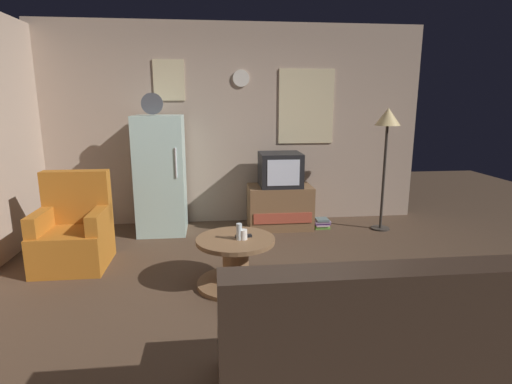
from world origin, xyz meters
name	(u,v)px	position (x,y,z in m)	size (l,w,h in m)	color
ground_plane	(251,300)	(0.00, 0.00, 0.00)	(12.00, 12.00, 0.00)	#4C3828
wall_with_art	(234,125)	(0.01, 2.45, 1.35)	(5.20, 0.12, 2.68)	tan
fridge	(161,175)	(-0.95, 2.01, 0.75)	(0.60, 0.62, 1.77)	silver
tv_stand	(280,207)	(0.59, 2.02, 0.29)	(0.84, 0.53, 0.57)	brown
crt_tv	(280,170)	(0.59, 2.02, 0.79)	(0.54, 0.51, 0.44)	black
standing_lamp	(387,126)	(1.91, 1.79, 1.36)	(0.32, 0.32, 1.59)	#332D28
coffee_table	(236,262)	(-0.11, 0.31, 0.23)	(0.72, 0.72, 0.46)	brown
wine_glass	(239,232)	(-0.08, 0.27, 0.53)	(0.05, 0.05, 0.15)	silver
mug_ceramic_white	(243,234)	(-0.04, 0.27, 0.50)	(0.08, 0.08, 0.09)	silver
remote_control	(244,236)	(-0.03, 0.33, 0.47)	(0.15, 0.04, 0.02)	black
armchair	(74,233)	(-1.74, 0.99, 0.34)	(0.68, 0.68, 0.96)	#B2661E
couch	(373,354)	(0.55, -1.29, 0.31)	(1.70, 0.80, 0.92)	#38281E
book_stack	(322,223)	(1.14, 1.90, 0.07)	(0.21, 0.17, 0.14)	#5B8E35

